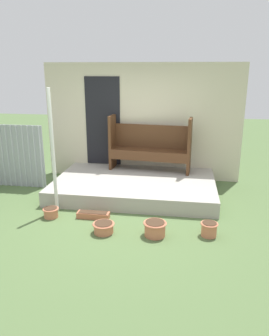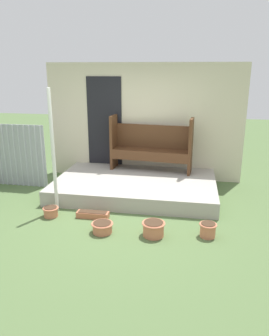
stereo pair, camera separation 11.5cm
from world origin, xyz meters
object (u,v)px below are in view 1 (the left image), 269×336
object	(u,v)px
bench	(150,144)
planter_box_rect	(93,215)
flower_pot_middle	(104,227)
flower_pot_far_right	(209,229)
flower_pot_right	(155,228)
flower_pot_left	(51,212)
support_post	(53,153)

from	to	relation	value
bench	planter_box_rect	world-z (taller)	bench
flower_pot_middle	flower_pot_far_right	world-z (taller)	flower_pot_far_right
flower_pot_right	flower_pot_left	bearing A→B (deg)	168.53
bench	flower_pot_right	bearing A→B (deg)	-76.54
flower_pot_left	flower_pot_far_right	size ratio (longest dim) A/B	1.02
bench	planter_box_rect	xyz separation A→B (m)	(-0.76, -1.99, -0.82)
flower_pot_left	planter_box_rect	distance (m)	0.74
flower_pot_right	bench	bearing A→B (deg)	98.18
bench	flower_pot_middle	world-z (taller)	bench
support_post	flower_pot_middle	xyz separation A→B (m)	(1.04, -0.68, -0.99)
support_post	flower_pot_right	world-z (taller)	support_post
support_post	flower_pot_middle	bearing A→B (deg)	-33.22
flower_pot_middle	flower_pot_far_right	xyz separation A→B (m)	(1.63, 0.15, 0.03)
flower_pot_right	flower_pot_far_right	bearing A→B (deg)	8.10
flower_pot_middle	planter_box_rect	bearing A→B (deg)	122.16
flower_pot_far_right	planter_box_rect	size ratio (longest dim) A/B	0.49
flower_pot_right	planter_box_rect	bearing A→B (deg)	157.80
flower_pot_middle	flower_pot_right	distance (m)	0.80
flower_pot_right	flower_pot_far_right	distance (m)	0.83
bench	flower_pot_right	world-z (taller)	bench
planter_box_rect	flower_pot_left	bearing A→B (deg)	-173.88
support_post	bench	world-z (taller)	support_post
bench	flower_pot_far_right	distance (m)	2.72
support_post	flower_pot_far_right	distance (m)	2.88
flower_pot_left	flower_pot_middle	distance (m)	1.12
flower_pot_left	flower_pot_right	world-z (taller)	flower_pot_right
support_post	flower_pot_left	size ratio (longest dim) A/B	7.82
flower_pot_far_right	flower_pot_middle	bearing A→B (deg)	-174.72
bench	flower_pot_middle	bearing A→B (deg)	-95.03
bench	planter_box_rect	size ratio (longest dim) A/B	3.24
flower_pot_middle	flower_pot_right	world-z (taller)	flower_pot_right
support_post	planter_box_rect	bearing A→B (deg)	-14.77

